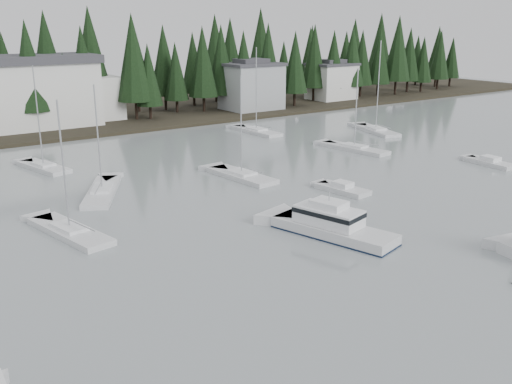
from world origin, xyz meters
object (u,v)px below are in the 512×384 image
sailboat_9 (70,234)px  runabout_2 (490,164)px  house_east_a (251,85)px  sailboat_1 (44,169)px  sailboat_6 (354,150)px  harbor_inn (27,93)px  runabout_1 (342,190)px  house_east_b (332,80)px  sailboat_0 (376,131)px  sailboat_2 (242,177)px  cabin_cruiser_center (332,228)px  sailboat_5 (102,193)px  sailboat_7 (256,132)px

sailboat_9 → runabout_2: bearing=-108.0°
sailboat_9 → house_east_a: bearing=-58.7°
sailboat_1 → sailboat_6: (36.26, -13.35, -0.02)m
sailboat_9 → runabout_2: size_ratio=1.77×
harbor_inn → house_east_a: bearing=-6.4°
runabout_1 → runabout_2: 22.11m
house_east_b → sailboat_1: size_ratio=0.78×
sailboat_9 → sailboat_0: bearing=-83.5°
sailboat_1 → sailboat_9: bearing=156.0°
harbor_inn → sailboat_9: bearing=-101.4°
harbor_inn → sailboat_2: bearing=-75.8°
house_east_a → harbor_inn: harbor_inn is taller
harbor_inn → runabout_2: 67.06m
cabin_cruiser_center → sailboat_9: bearing=39.2°
house_east_a → sailboat_6: size_ratio=0.95×
harbor_inn → sailboat_2: (10.82, -42.81, -5.72)m
sailboat_5 → sailboat_9: 11.09m
sailboat_2 → sailboat_5: (-14.52, 2.89, -0.00)m
cabin_cruiser_center → sailboat_2: 18.97m
house_east_a → runabout_2: house_east_a is taller
house_east_a → sailboat_0: sailboat_0 is taller
sailboat_6 → runabout_1: 19.60m
cabin_cruiser_center → sailboat_7: (20.43, 39.07, -0.59)m
sailboat_1 → house_east_b: bearing=-83.2°
house_east_b → runabout_2: bearing=-113.5°
sailboat_9 → sailboat_7: bearing=-65.4°
house_east_b → cabin_cruiser_center: bearing=-132.5°
house_east_b → sailboat_0: size_ratio=0.67×
house_east_a → sailboat_0: size_ratio=0.75×
sailboat_0 → sailboat_7: bearing=73.1°
sailboat_5 → runabout_1: size_ratio=1.90×
house_east_a → house_east_b: (22.00, 2.00, -0.50)m
sailboat_7 → sailboat_9: (-37.22, -26.84, -0.01)m
harbor_inn → runabout_2: bearing=-55.2°
cabin_cruiser_center → sailboat_5: sailboat_5 is taller
sailboat_1 → sailboat_2: (16.40, -16.28, -0.02)m
sailboat_6 → runabout_2: size_ratio=1.76×
harbor_inn → sailboat_6: (30.68, -39.88, -5.72)m
sailboat_9 → sailboat_1: bearing=-22.0°
sailboat_2 → runabout_1: size_ratio=1.94×
sailboat_6 → sailboat_0: bearing=-65.2°
sailboat_5 → sailboat_7: bearing=-31.6°
house_east_b → runabout_2: 57.47m
house_east_a → sailboat_2: size_ratio=0.93×
harbor_inn → cabin_cruiser_center: size_ratio=2.78×
house_east_b → sailboat_7: sailboat_7 is taller
cabin_cruiser_center → sailboat_5: bearing=11.6°
house_east_a → sailboat_1: sailboat_1 is taller
house_east_b → harbor_inn: harbor_inn is taller
house_east_b → sailboat_2: bearing=-141.1°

